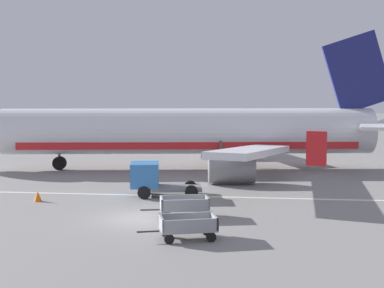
# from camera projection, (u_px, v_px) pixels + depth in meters

# --- Properties ---
(ground_plane) EXTENTS (220.00, 220.00, 0.00)m
(ground_plane) POSITION_uv_depth(u_px,v_px,m) (141.00, 218.00, 28.30)
(ground_plane) COLOR gray
(apron_stripe) EXTENTS (120.00, 0.36, 0.01)m
(apron_stripe) POSITION_uv_depth(u_px,v_px,m) (159.00, 196.00, 34.08)
(apron_stripe) COLOR silver
(apron_stripe) RESTS_ON ground
(airplane) EXTENTS (37.64, 30.32, 11.34)m
(airplane) POSITION_uv_depth(u_px,v_px,m) (201.00, 132.00, 44.49)
(airplane) COLOR silver
(airplane) RESTS_ON ground
(baggage_cart_nearest) EXTENTS (3.62, 2.04, 1.07)m
(baggage_cart_nearest) POSITION_uv_depth(u_px,v_px,m) (188.00, 226.00, 24.40)
(baggage_cart_nearest) COLOR gray
(baggage_cart_nearest) RESTS_ON ground
(baggage_cart_second_in_row) EXTENTS (3.63, 1.92, 1.07)m
(baggage_cart_second_in_row) POSITION_uv_depth(u_px,v_px,m) (184.00, 206.00, 28.48)
(baggage_cart_second_in_row) COLOR gray
(baggage_cart_second_in_row) RESTS_ON ground
(service_truck_beside_carts) EXTENTS (4.62, 2.57, 2.10)m
(service_truck_beside_carts) POSITION_uv_depth(u_px,v_px,m) (153.00, 179.00, 33.89)
(service_truck_beside_carts) COLOR slate
(service_truck_beside_carts) RESTS_ON ground
(traffic_cone_near_plane) EXTENTS (0.47, 0.47, 0.62)m
(traffic_cone_near_plane) POSITION_uv_depth(u_px,v_px,m) (38.00, 196.00, 32.42)
(traffic_cone_near_plane) COLOR orange
(traffic_cone_near_plane) RESTS_ON ground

